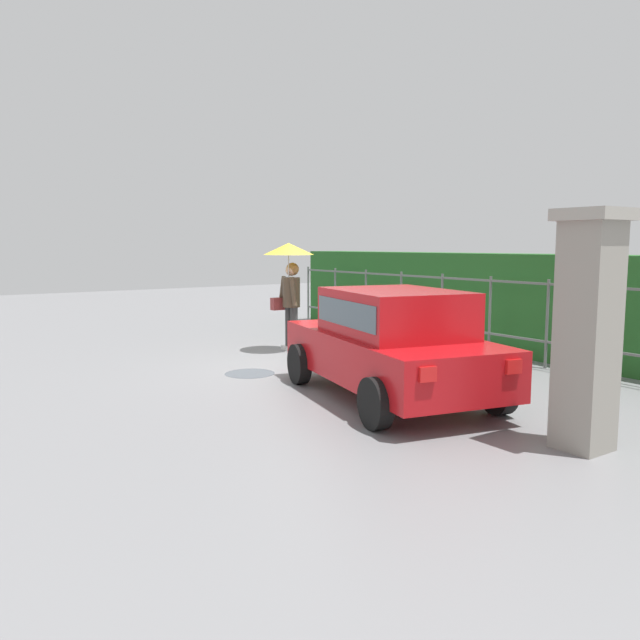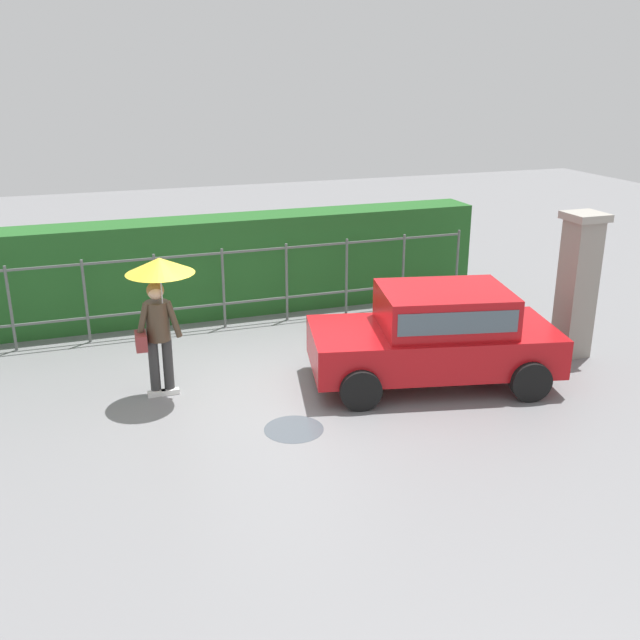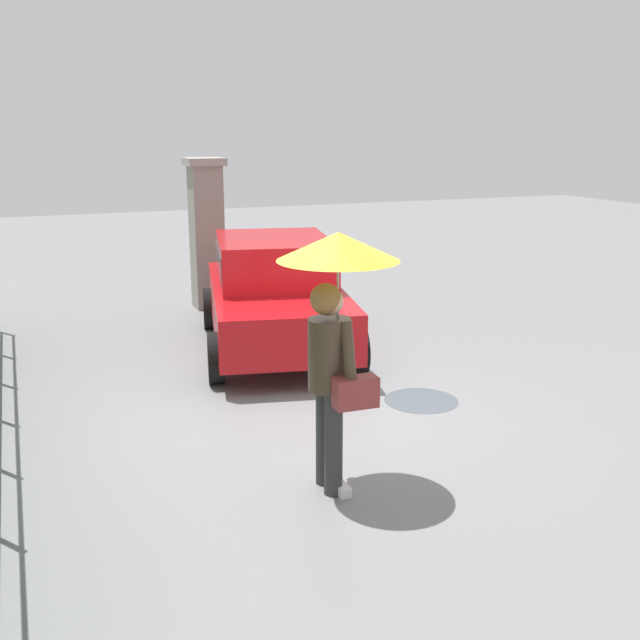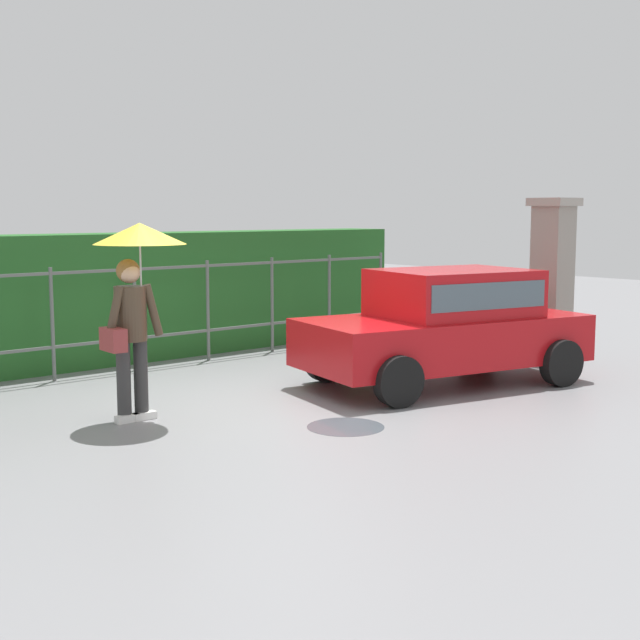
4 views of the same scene
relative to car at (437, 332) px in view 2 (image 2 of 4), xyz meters
The scene contains 7 objects.
ground_plane 2.44m from the car, 168.13° to the left, with size 40.00×40.00×0.00m, color slate.
car is the anchor object (origin of this frame).
pedestrian 4.17m from the car, 168.00° to the left, with size 0.97×0.97×2.10m.
gate_pillar 2.73m from the car, ahead, with size 0.60×0.60×2.42m.
fence_section 4.34m from the car, 125.91° to the left, with size 9.78×0.05×1.50m.
hedge_row 5.05m from the car, 120.24° to the left, with size 10.73×0.90×1.90m, color #235B23.
puddle_near 2.78m from the car, 162.30° to the right, with size 0.81×0.81×0.00m, color #4C545B.
Camera 2 is at (-2.80, -9.60, 4.60)m, focal length 40.58 mm.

